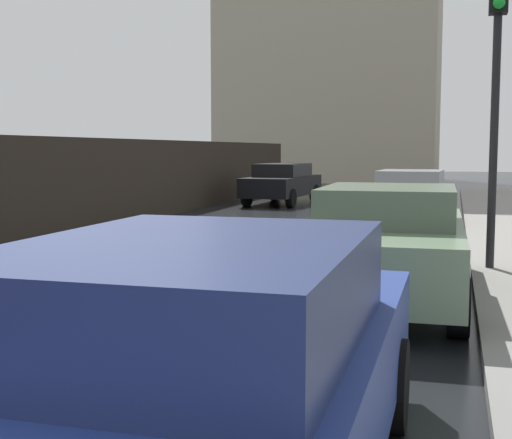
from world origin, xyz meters
TOP-DOWN VIEW (x-y plane):
  - car_black_near_kerb at (-2.06, 21.48)m, footprint 2.01×4.53m
  - car_silver_mid_road at (2.69, 15.71)m, footprint 1.95×4.38m
  - car_blue_behind_camera at (2.50, 0.86)m, footprint 1.90×4.55m
  - car_green_far_lane at (2.96, 6.40)m, footprint 1.90×4.56m
  - traffic_light at (4.27, 8.58)m, footprint 0.26×0.39m

SIDE VIEW (x-z plane):
  - car_silver_mid_road at x=2.69m, z-range 0.03..1.41m
  - car_black_near_kerb at x=-2.06m, z-range 0.04..1.44m
  - car_green_far_lane at x=2.96m, z-range 0.02..1.47m
  - car_blue_behind_camera at x=2.50m, z-range 0.03..1.49m
  - traffic_light at x=4.27m, z-range 0.99..5.44m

